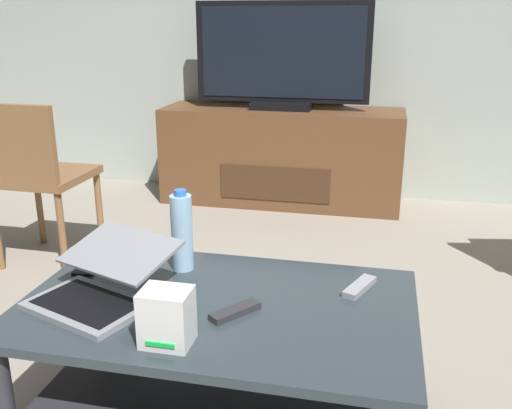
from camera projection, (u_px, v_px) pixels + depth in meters
name	position (u px, v px, depth m)	size (l,w,h in m)	color
ground_plane	(238.00, 389.00, 2.01)	(7.68, 7.68, 0.00)	#9E9384
coffee_table	(218.00, 342.00, 1.74)	(1.17, 0.71, 0.44)	#2D383D
media_cabinet	(281.00, 156.00, 3.98)	(1.65, 0.50, 0.66)	brown
television	(282.00, 58.00, 3.75)	(1.17, 0.20, 0.70)	black
side_chair	(35.00, 172.00, 2.88)	(0.45, 0.45, 0.87)	brown
laptop	(101.00, 283.00, 1.69)	(0.44, 0.47, 0.16)	gray
router_box	(167.00, 317.00, 1.46)	(0.13, 0.11, 0.15)	white
water_bottle_near	(182.00, 232.00, 1.89)	(0.07, 0.07, 0.28)	#99C6E5
cell_phone	(90.00, 266.00, 1.93)	(0.07, 0.14, 0.01)	black
tv_remote	(360.00, 287.00, 1.78)	(0.04, 0.16, 0.02)	#99999E
soundbar_remote	(235.00, 311.00, 1.63)	(0.04, 0.16, 0.02)	#2D2D30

